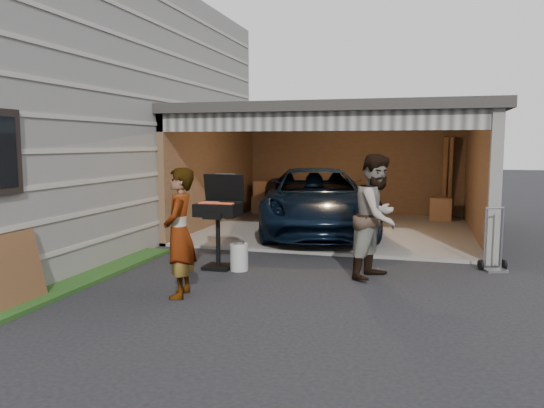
{
  "coord_description": "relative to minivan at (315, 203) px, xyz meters",
  "views": [
    {
      "loc": [
        2.66,
        -6.23,
        2.11
      ],
      "look_at": [
        0.39,
        1.83,
        1.15
      ],
      "focal_mm": 35.0,
      "sensor_mm": 36.0,
      "label": 1
    }
  ],
  "objects": [
    {
      "name": "woman",
      "position": [
        -0.83,
        -5.44,
        0.16
      ],
      "size": [
        0.56,
        0.73,
        1.78
      ],
      "primitive_type": "imported",
      "rotation": [
        0.0,
        0.0,
        -1.35
      ],
      "color": "silver",
      "rests_on": "ground"
    },
    {
      "name": "house",
      "position": [
        -6.33,
        -1.76,
        2.01
      ],
      "size": [
        7.0,
        11.0,
        5.5
      ],
      "primitive_type": "cube",
      "color": "#474744",
      "rests_on": "ground"
    },
    {
      "name": "ground",
      "position": [
        -0.33,
        -5.76,
        -0.74
      ],
      "size": [
        80.0,
        80.0,
        0.0
      ],
      "primitive_type": "plane",
      "color": "black",
      "rests_on": "ground"
    },
    {
      "name": "plywood_panel",
      "position": [
        -2.67,
        -6.43,
        -0.26
      ],
      "size": [
        0.24,
        0.87,
        0.96
      ],
      "primitive_type": "cube",
      "rotation": [
        0.0,
        -0.21,
        0.0
      ],
      "color": "#57351D",
      "rests_on": "ground"
    },
    {
      "name": "hand_truck",
      "position": [
        3.55,
        -2.67,
        -0.53
      ],
      "size": [
        0.48,
        0.43,
        1.07
      ],
      "rotation": [
        0.0,
        0.0,
        0.34
      ],
      "color": "gray",
      "rests_on": "ground"
    },
    {
      "name": "groundcover_strip",
      "position": [
        -2.58,
        -6.76,
        -0.71
      ],
      "size": [
        0.5,
        8.0,
        0.06
      ],
      "primitive_type": "cube",
      "color": "#193814",
      "rests_on": "ground"
    },
    {
      "name": "man",
      "position": [
        1.69,
        -3.64,
        0.24
      ],
      "size": [
        1.04,
        1.15,
        1.95
      ],
      "primitive_type": "imported",
      "rotation": [
        0.0,
        0.0,
        1.19
      ],
      "color": "#412119",
      "rests_on": "ground"
    },
    {
      "name": "minivan",
      "position": [
        0.0,
        0.0,
        0.0
      ],
      "size": [
        3.7,
        5.75,
        1.47
      ],
      "primitive_type": "imported",
      "rotation": [
        0.0,
        0.0,
        0.25
      ],
      "color": "black",
      "rests_on": "ground"
    },
    {
      "name": "bbq_grill",
      "position": [
        -0.93,
        -3.72,
        0.21
      ],
      "size": [
        0.71,
        0.63,
        1.59
      ],
      "color": "black",
      "rests_on": "ground"
    },
    {
      "name": "garage",
      "position": [
        0.43,
        1.03,
        1.13
      ],
      "size": [
        6.8,
        6.3,
        2.9
      ],
      "color": "#605E59",
      "rests_on": "ground"
    },
    {
      "name": "propane_tank",
      "position": [
        -0.54,
        -3.8,
        -0.51
      ],
      "size": [
        0.38,
        0.38,
        0.45
      ],
      "primitive_type": "cylinder",
      "rotation": [
        0.0,
        0.0,
        0.34
      ],
      "color": "#AFAFAB",
      "rests_on": "ground"
    }
  ]
}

